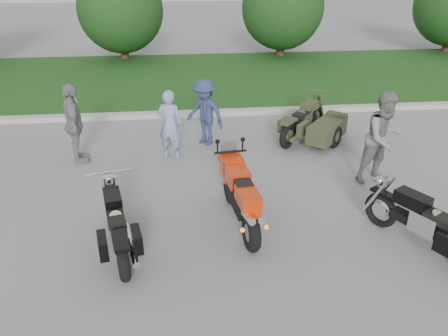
{
  "coord_description": "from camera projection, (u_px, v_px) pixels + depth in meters",
  "views": [
    {
      "loc": [
        -0.63,
        -6.38,
        4.39
      ],
      "look_at": [
        0.11,
        0.82,
        0.8
      ],
      "focal_mm": 35.0,
      "sensor_mm": 36.0,
      "label": 1
    }
  ],
  "objects": [
    {
      "name": "person_denim",
      "position": [
        205.0,
        113.0,
        10.79
      ],
      "size": [
        1.21,
        1.17,
        1.66
      ],
      "primitive_type": "imported",
      "rotation": [
        0.0,
        0.0,
        -0.72
      ],
      "color": "navy",
      "rests_on": "ground"
    },
    {
      "name": "person_back",
      "position": [
        74.0,
        124.0,
        9.8
      ],
      "size": [
        0.71,
        1.16,
        1.84
      ],
      "primitive_type": "imported",
      "rotation": [
        0.0,
        0.0,
        1.82
      ],
      "color": "gray",
      "rests_on": "ground"
    },
    {
      "name": "ground",
      "position": [
        223.0,
        229.0,
        7.7
      ],
      "size": [
        80.0,
        80.0,
        0.0
      ],
      "primitive_type": "plane",
      "color": "gray",
      "rests_on": "ground"
    },
    {
      "name": "curb",
      "position": [
        203.0,
        113.0,
        13.01
      ],
      "size": [
        60.0,
        0.3,
        0.15
      ],
      "primitive_type": "cube",
      "color": "#ADABA3",
      "rests_on": "ground"
    },
    {
      "name": "grass_strip",
      "position": [
        196.0,
        78.0,
        16.71
      ],
      "size": [
        60.0,
        8.0,
        0.14
      ],
      "primitive_type": "cube",
      "color": "#286021",
      "rests_on": "ground"
    },
    {
      "name": "sportbike_red",
      "position": [
        240.0,
        195.0,
        7.56
      ],
      "size": [
        0.53,
        2.22,
        1.05
      ],
      "rotation": [
        0.0,
        0.0,
        0.11
      ],
      "color": "black",
      "rests_on": "ground"
    },
    {
      "name": "person_grey",
      "position": [
        384.0,
        138.0,
        8.93
      ],
      "size": [
        1.12,
        0.98,
        1.96
      ],
      "primitive_type": "imported",
      "rotation": [
        0.0,
        0.0,
        0.29
      ],
      "color": "gray",
      "rests_on": "ground"
    },
    {
      "name": "person_stripe",
      "position": [
        170.0,
        125.0,
        10.04
      ],
      "size": [
        0.7,
        0.58,
        1.65
      ],
      "primitive_type": "imported",
      "rotation": [
        0.0,
        0.0,
        2.78
      ],
      "color": "#8891B9",
      "rests_on": "ground"
    },
    {
      "name": "tree_mid_right",
      "position": [
        283.0,
        8.0,
        19.12
      ],
      "size": [
        3.6,
        3.6,
        4.0
      ],
      "color": "#3F2B1C",
      "rests_on": "ground"
    },
    {
      "name": "cruiser_sidecar",
      "position": [
        316.0,
        127.0,
        11.03
      ],
      "size": [
        1.94,
        2.13,
        0.9
      ],
      "rotation": [
        0.0,
        0.0,
        -0.72
      ],
      "color": "black",
      "rests_on": "ground"
    },
    {
      "name": "cruiser_left",
      "position": [
        118.0,
        228.0,
        6.97
      ],
      "size": [
        0.7,
        2.22,
        0.86
      ],
      "rotation": [
        0.0,
        0.0,
        0.22
      ],
      "color": "black",
      "rests_on": "ground"
    },
    {
      "name": "tree_mid_left",
      "position": [
        121.0,
        10.0,
        18.48
      ],
      "size": [
        3.6,
        3.6,
        4.0
      ],
      "color": "#3F2B1C",
      "rests_on": "ground"
    },
    {
      "name": "cruiser_right",
      "position": [
        431.0,
        228.0,
        6.94
      ],
      "size": [
        1.28,
        2.09,
        0.9
      ],
      "rotation": [
        0.0,
        0.0,
        0.52
      ],
      "color": "black",
      "rests_on": "ground"
    }
  ]
}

